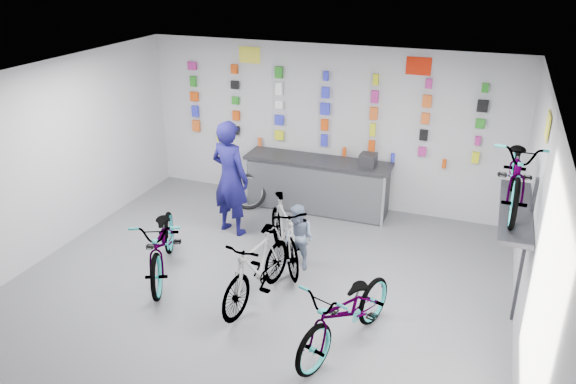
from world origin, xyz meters
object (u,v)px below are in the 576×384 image
at_px(bike_center, 257,268).
at_px(clerk, 230,178).
at_px(counter, 317,186).
at_px(customer, 299,237).
at_px(bike_right, 347,312).
at_px(bike_left, 163,242).
at_px(bike_service, 284,232).

height_order(bike_center, clerk, clerk).
relative_size(counter, customer, 2.60).
bearing_deg(bike_right, bike_left, -174.19).
height_order(bike_service, customer, bike_service).
bearing_deg(bike_service, bike_center, -122.81).
relative_size(clerk, customer, 1.92).
height_order(bike_right, customer, customer).
relative_size(counter, clerk, 1.36).
distance_m(bike_left, customer, 2.02).
xyz_separation_m(counter, clerk, (-1.10, -1.36, 0.51)).
xyz_separation_m(clerk, customer, (1.49, -0.75, -0.48)).
xyz_separation_m(bike_right, clerk, (-2.66, 2.32, 0.49)).
bearing_deg(bike_right, customer, 145.83).
distance_m(bike_center, customer, 1.06).
distance_m(counter, bike_center, 3.14).
bearing_deg(customer, bike_service, -179.13).
bearing_deg(bike_center, bike_service, 99.08).
distance_m(bike_right, clerk, 3.57).
distance_m(bike_center, bike_right, 1.51).
relative_size(bike_center, clerk, 0.86).
bearing_deg(bike_center, clerk, 133.07).
relative_size(bike_left, bike_right, 1.05).
bearing_deg(clerk, bike_service, 166.09).
bearing_deg(customer, bike_left, -139.09).
bearing_deg(customer, bike_right, -37.58).
distance_m(counter, bike_left, 3.30).
distance_m(bike_service, customer, 0.27).
distance_m(counter, bike_right, 3.99).
xyz_separation_m(bike_left, bike_service, (1.57, 0.93, 0.00)).
bearing_deg(bike_left, bike_service, 6.07).
height_order(bike_center, customer, customer).
distance_m(bike_service, clerk, 1.48).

